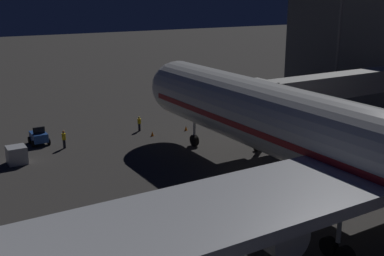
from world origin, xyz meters
name	(u,v)px	position (x,y,z in m)	size (l,w,h in m)	color
ground_plane	(267,183)	(0.00, 0.00, 0.00)	(320.00, 320.00, 0.00)	#383533
jet_bridge	(322,88)	(-13.21, -7.07, 5.70)	(24.93, 3.40, 7.23)	#9E9E99
apron_floodlight_mast	(339,32)	(-25.50, -16.25, 10.57)	(2.90, 0.50, 18.25)	#59595E
baggage_tug_lead	(39,137)	(13.85, -20.94, 0.78)	(1.86, 2.35, 1.95)	#234C9E
baggage_container_mid_row	(17,155)	(17.11, -15.92, 0.83)	(1.73, 1.74, 1.66)	#B7BABF
ground_crew_near_nose_gear	(139,123)	(2.55, -19.95, 0.95)	(0.40, 0.40, 1.73)	black
ground_crew_under_port_wing	(64,139)	(11.96, -18.10, 1.04)	(0.40, 0.40, 1.88)	black
traffic_cone_nose_port	(186,128)	(-2.20, -17.29, 0.28)	(0.36, 0.36, 0.55)	orange
traffic_cone_nose_starboard	(152,134)	(2.20, -17.29, 0.28)	(0.36, 0.36, 0.55)	orange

